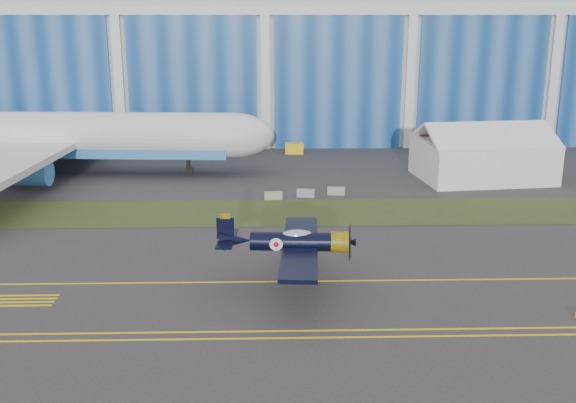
{
  "coord_description": "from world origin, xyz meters",
  "views": [
    {
      "loc": [
        0.67,
        -53.7,
        19.99
      ],
      "look_at": [
        2.18,
        2.76,
        4.31
      ],
      "focal_mm": 42.0,
      "sensor_mm": 36.0,
      "label": 1
    }
  ],
  "objects_px": {
    "jetliner": "(44,85)",
    "tug": "(294,148)",
    "warbird": "(291,242)",
    "tent": "(483,150)",
    "shipping_container": "(184,143)"
  },
  "relations": [
    {
      "from": "warbird",
      "to": "shipping_container",
      "type": "relative_size",
      "value": 2.61
    },
    {
      "from": "jetliner",
      "to": "warbird",
      "type": "bearing_deg",
      "value": -48.78
    },
    {
      "from": "warbird",
      "to": "tug",
      "type": "height_order",
      "value": "warbird"
    },
    {
      "from": "warbird",
      "to": "shipping_container",
      "type": "height_order",
      "value": "warbird"
    },
    {
      "from": "tent",
      "to": "tug",
      "type": "bearing_deg",
      "value": 137.58
    },
    {
      "from": "warbird",
      "to": "shipping_container",
      "type": "distance_m",
      "value": 56.25
    },
    {
      "from": "tent",
      "to": "shipping_container",
      "type": "height_order",
      "value": "tent"
    },
    {
      "from": "shipping_container",
      "to": "tug",
      "type": "height_order",
      "value": "shipping_container"
    },
    {
      "from": "tent",
      "to": "shipping_container",
      "type": "bearing_deg",
      "value": 147.39
    },
    {
      "from": "warbird",
      "to": "jetliner",
      "type": "bearing_deg",
      "value": 131.17
    },
    {
      "from": "tent",
      "to": "shipping_container",
      "type": "relative_size",
      "value": 3.02
    },
    {
      "from": "warbird",
      "to": "jetliner",
      "type": "distance_m",
      "value": 50.17
    },
    {
      "from": "jetliner",
      "to": "tug",
      "type": "xyz_separation_m",
      "value": [
        32.26,
        12.07,
        -10.61
      ]
    },
    {
      "from": "warbird",
      "to": "tent",
      "type": "height_order",
      "value": "tent"
    },
    {
      "from": "jetliner",
      "to": "tug",
      "type": "distance_m",
      "value": 36.04
    }
  ]
}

